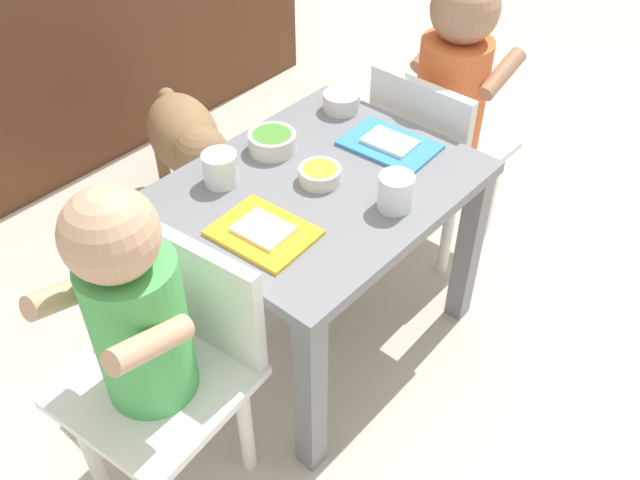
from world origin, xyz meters
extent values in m
plane|color=beige|center=(0.00, 0.00, 0.00)|extent=(7.00, 7.00, 0.00)
cube|color=slate|center=(0.00, 0.00, 0.43)|extent=(0.59, 0.48, 0.03)
cube|color=slate|center=(-0.27, -0.21, 0.21)|extent=(0.04, 0.04, 0.41)
cube|color=slate|center=(0.27, -0.21, 0.21)|extent=(0.04, 0.04, 0.41)
cube|color=slate|center=(-0.27, 0.21, 0.21)|extent=(0.04, 0.04, 0.41)
cube|color=slate|center=(0.27, 0.21, 0.21)|extent=(0.04, 0.04, 0.41)
cube|color=white|center=(-0.47, -0.04, 0.29)|extent=(0.31, 0.31, 0.02)
cube|color=white|center=(-0.34, -0.02, 0.40)|extent=(0.05, 0.27, 0.22)
cylinder|color=#4CB259|center=(-0.47, -0.04, 0.43)|extent=(0.15, 0.15, 0.28)
sphere|color=tan|center=(-0.48, -0.04, 0.63)|extent=(0.14, 0.14, 0.14)
cylinder|color=white|center=(-0.58, 0.05, 0.14)|extent=(0.03, 0.03, 0.28)
cylinder|color=white|center=(-0.38, 0.07, 0.14)|extent=(0.03, 0.03, 0.28)
cylinder|color=white|center=(-0.36, -0.13, 0.14)|extent=(0.03, 0.03, 0.28)
cylinder|color=tan|center=(-0.52, 0.04, 0.50)|extent=(0.15, 0.06, 0.09)
cylinder|color=tan|center=(-0.51, -0.13, 0.50)|extent=(0.15, 0.06, 0.09)
cube|color=white|center=(0.47, 0.00, 0.29)|extent=(0.28, 0.28, 0.02)
cube|color=white|center=(0.34, 0.00, 0.40)|extent=(0.03, 0.27, 0.22)
cylinder|color=#D86633|center=(0.47, 0.00, 0.43)|extent=(0.16, 0.16, 0.27)
sphere|color=#A87A5B|center=(0.48, 0.00, 0.64)|extent=(0.15, 0.15, 0.15)
cylinder|color=white|center=(0.57, -0.10, 0.14)|extent=(0.03, 0.03, 0.28)
cylinder|color=white|center=(0.57, 0.10, 0.14)|extent=(0.03, 0.03, 0.28)
cylinder|color=white|center=(0.37, -0.10, 0.14)|extent=(0.03, 0.03, 0.28)
cylinder|color=white|center=(0.37, 0.10, 0.14)|extent=(0.03, 0.03, 0.28)
cylinder|color=#A87A5B|center=(0.51, -0.09, 0.50)|extent=(0.15, 0.04, 0.09)
cylinder|color=#A87A5B|center=(0.52, 0.09, 0.50)|extent=(0.15, 0.04, 0.09)
ellipsoid|color=olive|center=(0.15, 0.63, 0.22)|extent=(0.29, 0.36, 0.19)
sphere|color=olive|center=(0.07, 0.46, 0.26)|extent=(0.14, 0.14, 0.14)
sphere|color=black|center=(0.05, 0.41, 0.26)|extent=(0.06, 0.06, 0.06)
torus|color=green|center=(0.09, 0.49, 0.25)|extent=(0.12, 0.08, 0.12)
sphere|color=olive|center=(0.21, 0.76, 0.25)|extent=(0.05, 0.05, 0.05)
cylinder|color=olive|center=(0.06, 0.57, 0.07)|extent=(0.04, 0.04, 0.13)
cylinder|color=olive|center=(0.16, 0.53, 0.07)|extent=(0.04, 0.04, 0.13)
cylinder|color=olive|center=(0.13, 0.73, 0.07)|extent=(0.04, 0.04, 0.13)
cylinder|color=olive|center=(0.23, 0.68, 0.07)|extent=(0.04, 0.04, 0.13)
cube|color=gold|center=(-0.19, -0.03, 0.44)|extent=(0.15, 0.18, 0.01)
cube|color=white|center=(-0.19, -0.03, 0.45)|extent=(0.08, 0.10, 0.01)
cube|color=#388CD8|center=(0.19, -0.03, 0.44)|extent=(0.14, 0.20, 0.01)
cube|color=white|center=(0.19, -0.03, 0.45)|extent=(0.08, 0.11, 0.01)
cylinder|color=white|center=(-0.13, 0.14, 0.47)|extent=(0.07, 0.07, 0.06)
cylinder|color=silver|center=(-0.13, 0.14, 0.46)|extent=(0.06, 0.06, 0.03)
cylinder|color=white|center=(0.03, -0.16, 0.47)|extent=(0.07, 0.07, 0.07)
cylinder|color=silver|center=(0.03, -0.16, 0.46)|extent=(0.06, 0.06, 0.05)
cylinder|color=silver|center=(0.00, 0.00, 0.45)|extent=(0.08, 0.08, 0.03)
cylinder|color=gold|center=(0.00, 0.00, 0.47)|extent=(0.07, 0.07, 0.01)
cylinder|color=silver|center=(0.02, 0.14, 0.46)|extent=(0.10, 0.10, 0.04)
cylinder|color=#4C8C33|center=(0.02, 0.14, 0.48)|extent=(0.08, 0.08, 0.01)
cylinder|color=silver|center=(0.23, 0.14, 0.46)|extent=(0.08, 0.08, 0.04)
cylinder|color=#B26633|center=(0.23, 0.14, 0.48)|extent=(0.07, 0.07, 0.01)
camera|label=1|loc=(-0.82, -0.72, 1.24)|focal=38.72mm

